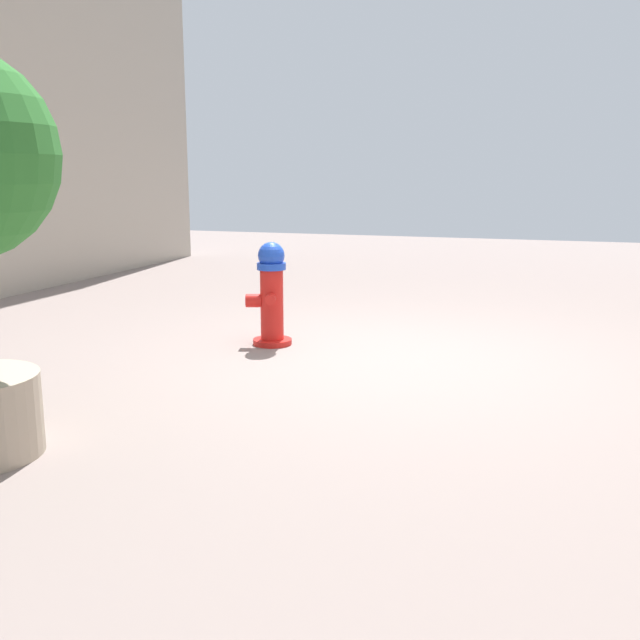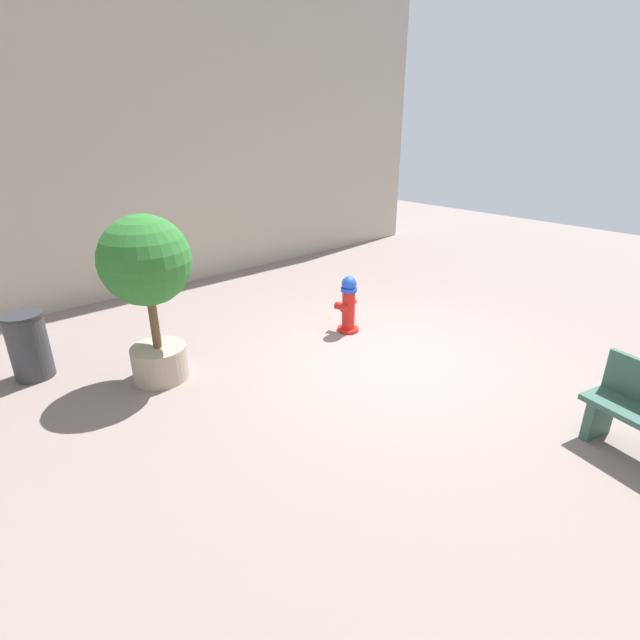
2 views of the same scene
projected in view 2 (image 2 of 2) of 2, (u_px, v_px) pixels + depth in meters
ground_plane at (392, 358)px, 6.94m from camera, size 23.40×23.40×0.00m
building_facade_right at (29, 87)px, 7.69m from camera, size 0.70×18.00×7.35m
fire_hydrant at (348, 304)px, 7.67m from camera, size 0.42×0.44×0.93m
planter_tree at (148, 276)px, 5.87m from camera, size 1.12×1.12×2.18m
trash_bin at (29, 346)px, 6.28m from camera, size 0.51×0.51×0.90m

